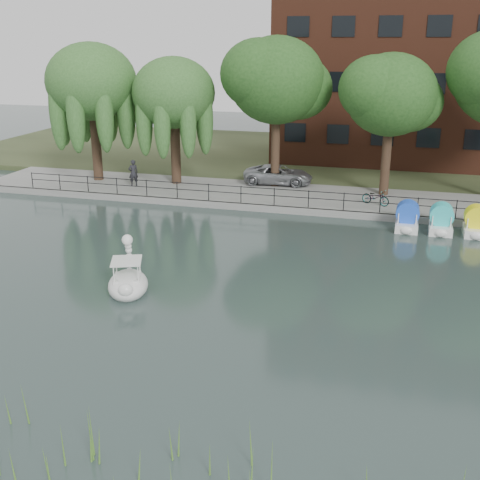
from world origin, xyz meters
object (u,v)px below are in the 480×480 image
at_px(pedestrian, 133,171).
at_px(bicycle, 376,196).
at_px(swan_boat, 128,280).
at_px(minivan, 278,173).

bearing_deg(pedestrian, bicycle, 137.78).
bearing_deg(swan_boat, bicycle, 37.60).
height_order(bicycle, pedestrian, pedestrian).
distance_m(bicycle, pedestrian, 15.56).
bearing_deg(bicycle, swan_boat, 173.40).
distance_m(minivan, bicycle, 7.48).
bearing_deg(swan_boat, minivan, 61.77).
distance_m(bicycle, swan_boat, 16.96).
xyz_separation_m(bicycle, swan_boat, (-8.80, -14.49, -0.44)).
xyz_separation_m(pedestrian, swan_boat, (6.75, -15.07, -0.92)).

